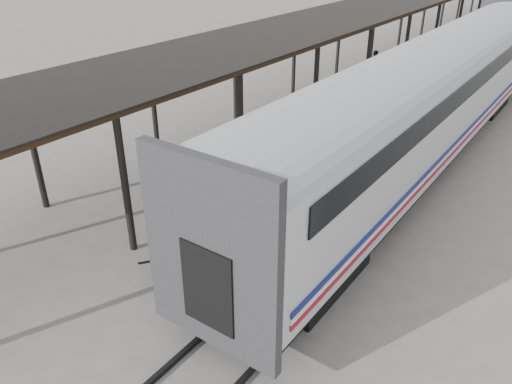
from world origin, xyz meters
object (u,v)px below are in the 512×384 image
object	(u,v)px
porter	(187,219)
pedestrian	(374,66)
luggage_tug	(385,67)
baggage_cart	(199,239)

from	to	relation	value
porter	pedestrian	xyz separation A→B (m)	(-3.68, 19.69, -0.75)
pedestrian	porter	bearing A→B (deg)	114.84
porter	luggage_tug	bearing A→B (deg)	2.09
porter	pedestrian	size ratio (longest dim) A/B	0.88
baggage_cart	luggage_tug	bearing A→B (deg)	114.29
luggage_tug	pedestrian	bearing A→B (deg)	-72.49
porter	pedestrian	distance (m)	20.05
luggage_tug	porter	xyz separation A→B (m)	(3.64, -21.23, 1.12)
baggage_cart	pedestrian	size ratio (longest dim) A/B	1.45
baggage_cart	pedestrian	bearing A→B (deg)	115.14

